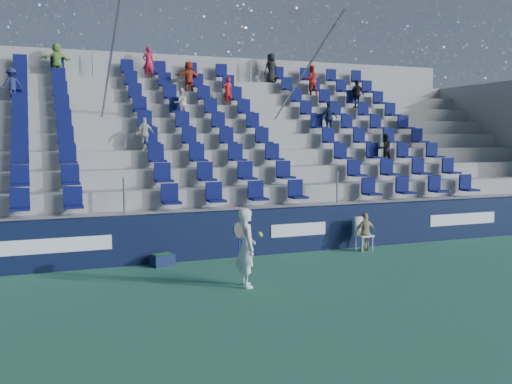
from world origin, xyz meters
The scene contains 7 objects.
ground centered at (0.00, 0.00, 0.00)m, with size 70.00×70.00×0.00m, color #2F6E52.
sponsor_wall centered at (0.00, 3.15, 0.60)m, with size 24.00×0.32×1.20m.
grandstand centered at (-0.01, 8.24, 2.14)m, with size 24.00×8.17×6.63m.
tennis_player centered at (-1.01, 0.22, 0.82)m, with size 0.69×0.66×1.64m.
line_judge_chair centered at (3.27, 2.65, 0.52)m, with size 0.42×0.43×0.92m.
line_judge centered at (3.27, 2.50, 0.52)m, with size 0.61×0.26×1.05m, color tan.
ball_bin centered at (-2.25, 2.75, 0.16)m, with size 0.61×0.49×0.30m.
Camera 1 is at (-5.01, -10.68, 3.12)m, focal length 40.00 mm.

